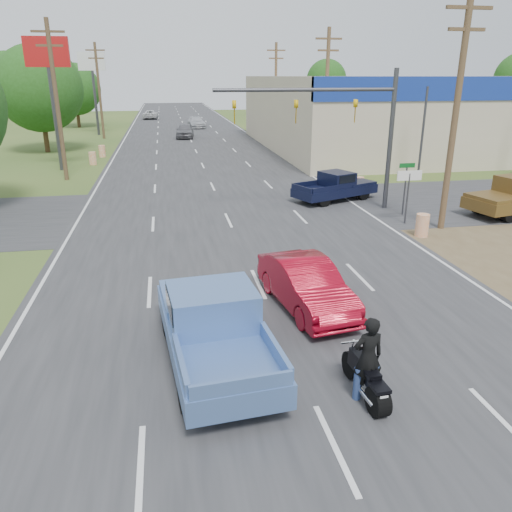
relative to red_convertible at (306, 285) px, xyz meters
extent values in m
plane|color=#345020|center=(-1.08, -5.98, -0.74)|extent=(200.00, 200.00, 0.00)
cube|color=#2D2D30|center=(-1.08, 34.02, -0.73)|extent=(15.00, 180.00, 0.02)
cube|color=#2D2D30|center=(-1.08, 12.02, -0.73)|extent=(120.00, 10.00, 0.02)
cube|color=brown|center=(9.92, 4.02, -0.73)|extent=(8.00, 18.00, 0.01)
cube|color=#B7A88C|center=(30.92, 34.02, 2.56)|extent=(50.00, 28.00, 6.60)
cylinder|color=#4C3823|center=(8.42, 7.02, 4.26)|extent=(0.28, 0.28, 10.00)
cube|color=#4C3823|center=(8.42, 7.02, 8.46)|extent=(2.00, 0.14, 0.14)
cube|color=#4C3823|center=(8.42, 7.02, 7.66)|extent=(1.60, 0.14, 0.14)
cylinder|color=#4C3823|center=(8.42, 25.02, 4.26)|extent=(0.28, 0.28, 10.00)
cube|color=#4C3823|center=(8.42, 25.02, 8.46)|extent=(2.00, 0.14, 0.14)
cube|color=#4C3823|center=(8.42, 25.02, 7.66)|extent=(1.60, 0.14, 0.14)
cylinder|color=#4C3823|center=(8.42, 43.02, 4.26)|extent=(0.28, 0.28, 10.00)
cube|color=#4C3823|center=(8.42, 43.02, 8.46)|extent=(2.00, 0.14, 0.14)
cube|color=#4C3823|center=(8.42, 43.02, 7.66)|extent=(1.60, 0.14, 0.14)
cylinder|color=#4C3823|center=(-10.58, 22.02, 4.26)|extent=(0.28, 0.28, 10.00)
cube|color=#4C3823|center=(-10.58, 22.02, 8.46)|extent=(2.00, 0.14, 0.14)
cube|color=#4C3823|center=(-10.58, 22.02, 7.66)|extent=(1.60, 0.14, 0.14)
cylinder|color=#4C3823|center=(-10.58, 46.02, 4.26)|extent=(0.28, 0.28, 10.00)
cube|color=#4C3823|center=(-10.58, 46.02, 8.46)|extent=(2.00, 0.14, 0.14)
cube|color=#4C3823|center=(-10.58, 46.02, 7.66)|extent=(1.60, 0.14, 0.14)
cylinder|color=#422D19|center=(-14.58, 36.02, 0.88)|extent=(0.44, 0.44, 3.24)
sphere|color=#204B15|center=(-14.58, 36.02, 4.84)|extent=(7.56, 7.56, 7.56)
cylinder|color=#422D19|center=(-15.28, 60.02, 0.70)|extent=(0.44, 0.44, 2.88)
sphere|color=#204B15|center=(-15.28, 60.02, 4.22)|extent=(6.72, 6.72, 6.72)
cylinder|color=#422D19|center=(28.92, 89.02, 0.97)|extent=(0.44, 0.44, 3.42)
sphere|color=#204B15|center=(28.92, 89.02, 5.15)|extent=(7.98, 7.98, 7.98)
cylinder|color=#422D19|center=(-31.08, 89.02, 1.15)|extent=(0.44, 0.44, 3.78)
sphere|color=#204B15|center=(-31.08, 89.02, 5.77)|extent=(8.82, 8.82, 8.82)
cylinder|color=orange|center=(6.92, 6.02, -0.24)|extent=(0.56, 0.56, 1.00)
cylinder|color=orange|center=(7.32, 14.52, -0.24)|extent=(0.56, 0.56, 1.00)
cylinder|color=orange|center=(-9.58, 28.02, -0.24)|extent=(0.56, 0.56, 1.00)
cylinder|color=orange|center=(-9.28, 32.02, -0.24)|extent=(0.56, 0.56, 1.00)
cylinder|color=#3F3F44|center=(-11.58, 26.02, 3.76)|extent=(0.30, 0.30, 9.00)
cube|color=#B21414|center=(-11.58, 26.02, 7.46)|extent=(3.00, 0.35, 2.00)
cylinder|color=#3F3F44|center=(-11.58, 50.02, 3.76)|extent=(0.30, 0.30, 9.00)
cube|color=white|center=(-11.58, 50.02, 7.46)|extent=(3.00, 0.35, 2.00)
cylinder|color=#3F3F44|center=(7.12, 8.02, 0.46)|extent=(0.08, 0.08, 2.40)
cube|color=white|center=(7.12, 8.02, 1.56)|extent=(1.20, 0.05, 0.45)
cylinder|color=#3F3F44|center=(7.72, 9.52, 0.46)|extent=(0.08, 0.08, 2.40)
cube|color=#0C591E|center=(7.72, 9.52, 1.76)|extent=(0.80, 0.04, 0.22)
cylinder|color=#3F3F44|center=(7.42, 11.02, 2.76)|extent=(0.24, 0.24, 7.00)
cylinder|color=#3F3F44|center=(2.92, 11.02, 5.26)|extent=(9.00, 0.18, 0.18)
imported|color=gold|center=(5.42, 11.02, 4.81)|extent=(0.18, 0.40, 1.10)
imported|color=gold|center=(2.42, 11.02, 4.81)|extent=(0.18, 0.40, 1.10)
imported|color=gold|center=(-0.58, 11.02, 4.81)|extent=(0.18, 0.40, 1.10)
imported|color=maroon|center=(0.00, 0.00, 0.00)|extent=(2.24, 4.67, 1.48)
cylinder|color=black|center=(0.10, -5.18, -0.42)|extent=(0.36, 0.66, 0.64)
cylinder|color=black|center=(0.00, -3.77, -0.42)|extent=(0.16, 0.65, 0.64)
cube|color=black|center=(0.05, -4.45, -0.13)|extent=(0.30, 1.18, 0.29)
cube|color=black|center=(0.03, -4.21, 0.06)|extent=(0.29, 0.55, 0.21)
cube|color=black|center=(0.07, -4.74, 0.02)|extent=(0.33, 0.55, 0.10)
cylinder|color=white|center=(0.01, -3.92, 0.28)|extent=(0.63, 0.09, 0.05)
cube|color=white|center=(0.12, -5.39, -0.20)|extent=(0.18, 0.03, 0.12)
imported|color=black|center=(0.06, -4.60, 0.19)|extent=(0.70, 0.49, 1.85)
cylinder|color=black|center=(-4.09, -0.89, -0.30)|extent=(0.41, 0.91, 0.88)
cylinder|color=black|center=(-2.25, -0.72, -0.30)|extent=(0.41, 0.91, 0.88)
cylinder|color=black|center=(-3.77, -4.30, -0.30)|extent=(0.41, 0.91, 0.88)
cylinder|color=black|center=(-1.93, -4.13, -0.30)|extent=(0.41, 0.91, 0.88)
cube|color=#4F70A9|center=(-3.01, -2.51, -0.06)|extent=(2.72, 5.89, 0.57)
cube|color=#4F70A9|center=(-3.17, -0.80, 0.31)|extent=(2.28, 2.36, 0.20)
cube|color=#4F70A9|center=(-3.02, -2.39, 0.69)|extent=(2.17, 1.89, 0.93)
cube|color=black|center=(-3.02, -2.39, 0.85)|extent=(2.18, 1.56, 0.49)
cube|color=#4F70A9|center=(-2.75, -5.29, 0.38)|extent=(2.02, 0.28, 0.33)
cylinder|color=black|center=(6.37, 14.39, -0.37)|extent=(0.79, 0.55, 0.74)
cylinder|color=black|center=(6.98, 12.95, -0.37)|extent=(0.79, 0.55, 0.74)
cylinder|color=black|center=(3.69, 13.27, -0.37)|extent=(0.79, 0.55, 0.74)
cylinder|color=black|center=(4.30, 11.83, -0.37)|extent=(0.79, 0.55, 0.74)
cube|color=black|center=(5.34, 13.11, -0.16)|extent=(5.18, 3.59, 0.48)
cube|color=black|center=(6.67, 13.67, 0.15)|extent=(2.38, 2.34, 0.17)
cube|color=black|center=(5.42, 13.15, 0.47)|extent=(2.00, 2.14, 0.79)
cube|color=black|center=(5.42, 13.15, 0.61)|extent=(1.75, 2.06, 0.42)
cube|color=black|center=(3.15, 12.19, 0.21)|extent=(0.73, 1.61, 0.28)
cylinder|color=black|center=(12.11, 7.32, -0.30)|extent=(0.93, 0.52, 0.88)
cylinder|color=black|center=(11.68, 9.12, -0.30)|extent=(0.93, 0.52, 0.88)
cube|color=brown|center=(11.89, 8.22, 0.31)|extent=(2.60, 2.54, 0.20)
imported|color=slate|center=(-1.58, 45.00, 0.06)|extent=(2.27, 4.81, 1.59)
imported|color=#B9BABE|center=(0.46, 56.52, -0.01)|extent=(2.40, 5.14, 1.45)
imported|color=silver|center=(-5.90, 72.74, -0.05)|extent=(2.53, 5.06, 1.38)
camera|label=1|loc=(-3.90, -13.22, 5.89)|focal=35.00mm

